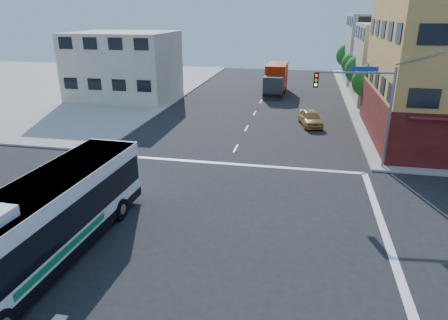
# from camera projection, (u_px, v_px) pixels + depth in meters

# --- Properties ---
(ground) EXTENTS (120.00, 120.00, 0.00)m
(ground) POSITION_uv_depth(u_px,v_px,m) (192.00, 230.00, 20.15)
(ground) COLOR black
(ground) RESTS_ON ground
(sidewalk_nw) EXTENTS (50.00, 50.00, 0.15)m
(sidewalk_nw) POSITION_uv_depth(u_px,v_px,m) (27.00, 85.00, 58.71)
(sidewalk_nw) COLOR #9A988E
(sidewalk_nw) RESTS_ON ground
(building_east_near) EXTENTS (12.06, 10.06, 9.00)m
(building_east_near) POSITION_uv_depth(u_px,v_px,m) (410.00, 64.00, 46.62)
(building_east_near) COLOR tan
(building_east_near) RESTS_ON ground
(building_east_far) EXTENTS (12.06, 10.06, 10.00)m
(building_east_far) POSITION_uv_depth(u_px,v_px,m) (388.00, 49.00, 59.30)
(building_east_far) COLOR #ACADA7
(building_east_far) RESTS_ON ground
(building_west) EXTENTS (12.06, 10.06, 8.00)m
(building_west) POSITION_uv_depth(u_px,v_px,m) (124.00, 66.00, 49.40)
(building_west) COLOR beige
(building_west) RESTS_ON ground
(signal_mast_ne) EXTENTS (7.91, 1.13, 8.07)m
(signal_mast_ne) POSITION_uv_depth(u_px,v_px,m) (365.00, 98.00, 26.47)
(signal_mast_ne) COLOR slate
(signal_mast_ne) RESTS_ON ground
(street_tree_a) EXTENTS (3.60, 3.60, 5.53)m
(street_tree_a) POSITION_uv_depth(u_px,v_px,m) (370.00, 79.00, 42.32)
(street_tree_a) COLOR #3C2516
(street_tree_a) RESTS_ON ground
(street_tree_b) EXTENTS (3.80, 3.80, 5.79)m
(street_tree_b) POSITION_uv_depth(u_px,v_px,m) (362.00, 68.00, 49.61)
(street_tree_b) COLOR #3C2516
(street_tree_b) RESTS_ON ground
(street_tree_c) EXTENTS (3.40, 3.40, 5.29)m
(street_tree_c) POSITION_uv_depth(u_px,v_px,m) (355.00, 62.00, 57.06)
(street_tree_c) COLOR #3C2516
(street_tree_c) RESTS_ON ground
(street_tree_d) EXTENTS (4.00, 4.00, 6.03)m
(street_tree_d) POSITION_uv_depth(u_px,v_px,m) (350.00, 54.00, 64.25)
(street_tree_d) COLOR #3C2516
(street_tree_d) RESTS_ON ground
(transit_bus) EXTENTS (3.33, 13.45, 3.96)m
(transit_bus) POSITION_uv_depth(u_px,v_px,m) (41.00, 223.00, 16.91)
(transit_bus) COLOR black
(transit_bus) RESTS_ON ground
(box_truck) EXTENTS (2.67, 8.47, 3.79)m
(box_truck) POSITION_uv_depth(u_px,v_px,m) (276.00, 80.00, 52.59)
(box_truck) COLOR #28292E
(box_truck) RESTS_ON ground
(parked_car) EXTENTS (2.68, 4.67, 1.49)m
(parked_car) POSITION_uv_depth(u_px,v_px,m) (310.00, 118.00, 38.27)
(parked_car) COLOR #BD9244
(parked_car) RESTS_ON ground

